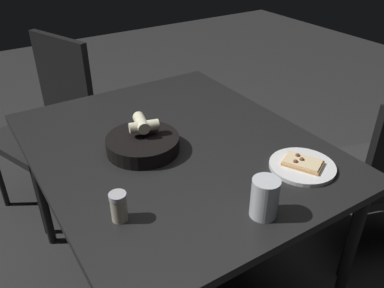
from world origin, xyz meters
TOP-DOWN VIEW (x-y plane):
  - ground at (0.00, 0.00)m, footprint 8.00×8.00m
  - dining_table at (0.00, 0.00)m, footprint 0.99×1.19m
  - pizza_plate at (-0.29, 0.37)m, footprint 0.22×0.22m
  - bread_basket at (0.12, -0.03)m, footprint 0.27×0.27m
  - beer_glass at (-0.01, 0.48)m, footprint 0.08×0.08m
  - pepper_shaker at (0.34, 0.27)m, footprint 0.05×0.05m
  - chair_far at (0.25, -0.90)m, footprint 0.57×0.57m

SIDE VIEW (x-z plane):
  - ground at x=0.00m, z-range 0.00..0.00m
  - chair_far at x=0.25m, z-range 0.06..0.99m
  - dining_table at x=0.00m, z-range 0.31..1.03m
  - pizza_plate at x=-0.29m, z-range 0.71..0.75m
  - bread_basket at x=0.12m, z-range 0.69..0.81m
  - pepper_shaker at x=0.34m, z-range 0.72..0.81m
  - beer_glass at x=-0.01m, z-range 0.71..0.83m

